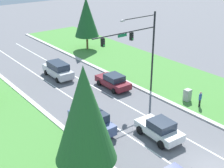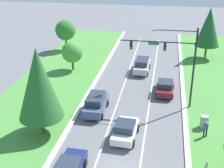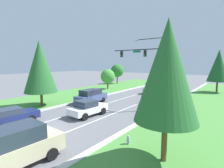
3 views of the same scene
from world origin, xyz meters
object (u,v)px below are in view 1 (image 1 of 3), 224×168
Objects in this scene: slate_blue_suv at (92,120)px; conifer_mid_left_tree at (85,115)px; silver_suv at (58,70)px; utility_cabinet at (187,95)px; white_sedan at (159,129)px; pedestrian at (200,99)px; traffic_signal_mast at (139,44)px; burgundy_sedan at (113,81)px; conifer_near_right_tree at (86,17)px.

conifer_mid_left_tree is at bearing -127.35° from slate_blue_suv.
utility_cabinet is at bearing -61.21° from silver_suv.
white_sedan is 8.87m from conifer_mid_left_tree.
silver_suv is at bearing 93.16° from white_sedan.
pedestrian is at bearing -15.71° from slate_blue_suv.
burgundy_sedan is (-0.66, 3.33, -5.07)m from traffic_signal_mast.
silver_suv is (-3.39, 6.76, 0.17)m from burgundy_sedan.
conifer_mid_left_tree reaches higher than conifer_near_right_tree.
burgundy_sedan is 0.92× the size of silver_suv.
conifer_mid_left_tree is at bearing -111.61° from silver_suv.
traffic_signal_mast reaches higher than silver_suv.
conifer_near_right_tree reaches higher than white_sedan.
conifer_near_right_tree reaches higher than pedestrian.
conifer_mid_left_tree is at bearing -166.43° from utility_cabinet.
white_sedan is (-3.39, -10.58, 0.04)m from burgundy_sedan.
traffic_signal_mast is 11.92m from silver_suv.
traffic_signal_mast is 6.10m from burgundy_sedan.
silver_suv is 17.51m from pedestrian.
traffic_signal_mast is 1.81× the size of slate_blue_suv.
conifer_mid_left_tree is at bearing -172.40° from white_sedan.
slate_blue_suv is at bearing 132.91° from white_sedan.
conifer_mid_left_tree is at bearing -133.41° from burgundy_sedan.
conifer_near_right_tree is at bearing 40.39° from silver_suv.
pedestrian is (7.29, 1.41, 0.07)m from white_sedan.
conifer_mid_left_tree reaches higher than slate_blue_suv.
silver_suv is 13.34m from slate_blue_suv.
traffic_signal_mast is 9.62m from slate_blue_suv.
white_sedan is at bearing 4.45° from conifer_mid_left_tree.
conifer_near_right_tree is (6.08, 14.33, 4.29)m from burgundy_sedan.
pedestrian is at bearing -65.52° from burgundy_sedan.
slate_blue_suv reaches higher than white_sedan.
utility_cabinet is (7.32, 3.03, -0.19)m from white_sedan.
utility_cabinet is at bearing -61.09° from burgundy_sedan.
traffic_signal_mast is at bearing 19.11° from slate_blue_suv.
pedestrian is (3.23, -5.84, -4.95)m from traffic_signal_mast.
traffic_signal_mast is at bearing 127.70° from utility_cabinet.
white_sedan is at bearing -106.33° from burgundy_sedan.
utility_cabinet is 22.43m from conifer_near_right_tree.
utility_cabinet is 1.64m from pedestrian.
slate_blue_suv is at bearing -138.52° from burgundy_sedan.
white_sedan is at bearing -157.51° from utility_cabinet.
burgundy_sedan is 1.06× the size of white_sedan.
silver_suv is at bearing -141.32° from conifer_near_right_tree.
pedestrian reaches higher than burgundy_sedan.
silver_suv is 19.97m from conifer_mid_left_tree.
silver_suv is 16.07m from utility_cabinet.
burgundy_sedan is 3.47× the size of utility_cabinet.
pedestrian reaches higher than utility_cabinet.
traffic_signal_mast is 6.61× the size of utility_cabinet.
slate_blue_suv is 1.12× the size of white_sedan.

